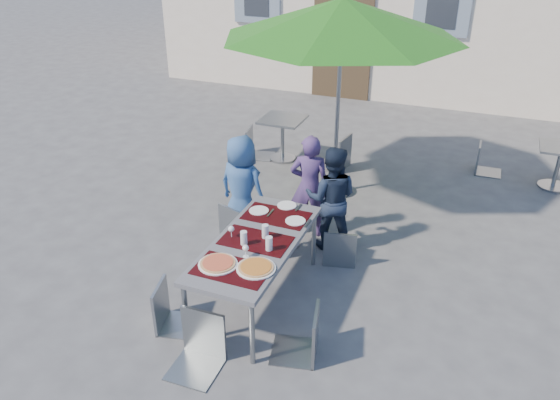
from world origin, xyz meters
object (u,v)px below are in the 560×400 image
at_px(chair_1, 275,215).
at_px(bg_chair_l_1, 487,142).
at_px(child_0, 242,187).
at_px(bg_chair_l_0, 255,126).
at_px(cafe_table_1, 559,162).
at_px(chair_2, 341,226).
at_px(chair_4, 305,307).
at_px(pizza_near_left, 218,263).
at_px(child_2, 331,198).
at_px(child_1, 310,186).
at_px(bg_chair_r_0, 340,132).
at_px(patio_umbrella, 342,19).
at_px(cafe_table_0, 283,132).
at_px(chair_3, 167,282).
at_px(chair_0, 236,201).
at_px(dining_table, 256,245).
at_px(chair_5, 196,312).
at_px(pizza_near_right, 256,268).

xyz_separation_m(chair_1, bg_chair_l_1, (2.21, 3.39, 0.01)).
distance_m(child_0, bg_chair_l_0, 2.56).
bearing_deg(cafe_table_1, chair_2, -127.78).
relative_size(chair_4, cafe_table_1, 1.44).
bearing_deg(cafe_table_1, pizza_near_left, -124.42).
bearing_deg(cafe_table_1, chair_1, -135.40).
height_order(child_2, chair_4, child_2).
xyz_separation_m(chair_1, chair_4, (0.93, -1.54, 0.05)).
distance_m(child_1, bg_chair_r_0, 2.14).
bearing_deg(bg_chair_l_0, cafe_table_1, 7.02).
relative_size(bg_chair_l_0, cafe_table_1, 1.42).
bearing_deg(child_0, patio_umbrella, -104.56).
xyz_separation_m(child_2, cafe_table_0, (-1.54, 2.29, -0.17)).
xyz_separation_m(pizza_near_left, chair_3, (-0.48, -0.16, -0.24)).
relative_size(chair_0, chair_4, 0.99).
bearing_deg(chair_0, bg_chair_l_0, 109.32).
relative_size(child_2, bg_chair_r_0, 1.27).
height_order(pizza_near_left, child_2, child_2).
distance_m(child_0, chair_4, 2.31).
distance_m(child_2, bg_chair_r_0, 2.37).
distance_m(dining_table, bg_chair_l_0, 3.95).
distance_m(chair_2, cafe_table_0, 3.16).
bearing_deg(bg_chair_l_0, child_1, -50.89).
xyz_separation_m(pizza_near_left, chair_5, (0.04, -0.51, -0.19)).
xyz_separation_m(pizza_near_left, child_0, (-0.57, 1.73, -0.10)).
bearing_deg(child_1, cafe_table_0, -73.04).
relative_size(pizza_near_left, chair_1, 0.43).
relative_size(child_1, cafe_table_1, 2.05).
height_order(bg_chair_l_0, bg_chair_r_0, bg_chair_r_0).
relative_size(dining_table, chair_4, 1.95).
xyz_separation_m(child_2, chair_1, (-0.57, -0.38, -0.15)).
bearing_deg(pizza_near_right, child_0, 119.39).
height_order(child_1, chair_2, child_1).
relative_size(pizza_near_left, bg_chair_l_0, 0.40).
xyz_separation_m(child_0, cafe_table_0, (-0.42, 2.43, -0.18)).
bearing_deg(child_1, child_2, 139.69).
xyz_separation_m(chair_0, cafe_table_0, (-0.41, 2.60, -0.06)).
relative_size(cafe_table_0, bg_chair_l_0, 0.77).
height_order(dining_table, bg_chair_r_0, bg_chair_r_0).
height_order(dining_table, bg_chair_l_0, bg_chair_l_0).
bearing_deg(chair_1, bg_chair_l_0, 118.85).
bearing_deg(pizza_near_left, child_2, 73.74).
bearing_deg(pizza_near_left, chair_1, 91.10).
bearing_deg(chair_1, child_2, 33.29).
height_order(pizza_near_left, bg_chair_l_1, bg_chair_l_1).
distance_m(pizza_near_right, child_0, 1.90).
xyz_separation_m(chair_0, patio_umbrella, (0.75, 1.75, 1.94)).
distance_m(child_2, cafe_table_1, 3.90).
xyz_separation_m(cafe_table_1, bg_chair_l_1, (-1.03, 0.19, 0.10)).
xyz_separation_m(chair_5, patio_umbrella, (0.13, 3.82, 1.91)).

